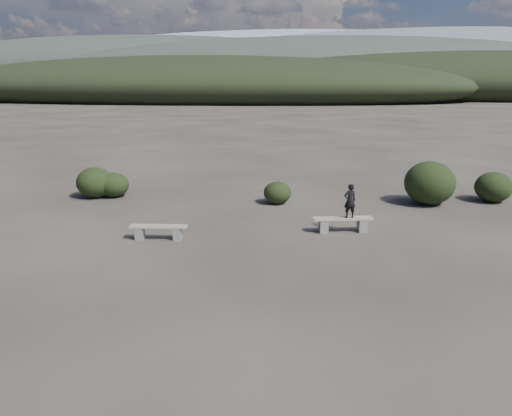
# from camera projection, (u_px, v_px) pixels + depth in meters

# --- Properties ---
(ground) EXTENTS (1200.00, 1200.00, 0.00)m
(ground) POSITION_uv_depth(u_px,v_px,m) (244.00, 306.00, 9.91)
(ground) COLOR #2D2823
(ground) RESTS_ON ground
(bench_left) EXTENTS (1.63, 0.49, 0.40)m
(bench_left) POSITION_uv_depth(u_px,v_px,m) (159.00, 231.00, 13.94)
(bench_left) COLOR slate
(bench_left) RESTS_ON ground
(bench_right) EXTENTS (1.77, 0.71, 0.43)m
(bench_right) POSITION_uv_depth(u_px,v_px,m) (343.00, 223.00, 14.61)
(bench_right) COLOR slate
(bench_right) RESTS_ON ground
(seated_person) EXTENTS (0.43, 0.36, 1.01)m
(seated_person) POSITION_uv_depth(u_px,v_px,m) (350.00, 201.00, 14.45)
(seated_person) COLOR black
(seated_person) RESTS_ON bench_right
(shrub_a) EXTENTS (1.14, 1.14, 0.93)m
(shrub_a) POSITION_uv_depth(u_px,v_px,m) (114.00, 185.00, 18.90)
(shrub_a) COLOR black
(shrub_a) RESTS_ON ground
(shrub_c) EXTENTS (1.00, 1.00, 0.80)m
(shrub_c) POSITION_uv_depth(u_px,v_px,m) (277.00, 193.00, 17.90)
(shrub_c) COLOR black
(shrub_c) RESTS_ON ground
(shrub_d) EXTENTS (1.77, 1.77, 1.55)m
(shrub_d) POSITION_uv_depth(u_px,v_px,m) (430.00, 183.00, 17.71)
(shrub_d) COLOR black
(shrub_d) RESTS_ON ground
(shrub_e) EXTENTS (1.32, 1.32, 1.10)m
(shrub_e) POSITION_uv_depth(u_px,v_px,m) (494.00, 187.00, 18.12)
(shrub_e) COLOR black
(shrub_e) RESTS_ON ground
(shrub_f) EXTENTS (1.36, 1.36, 1.15)m
(shrub_f) POSITION_uv_depth(u_px,v_px,m) (95.00, 182.00, 18.80)
(shrub_f) COLOR black
(shrub_f) RESTS_ON ground
(mountain_ridges) EXTENTS (500.00, 400.00, 56.00)m
(mountain_ridges) POSITION_uv_depth(u_px,v_px,m) (311.00, 68.00, 333.37)
(mountain_ridges) COLOR black
(mountain_ridges) RESTS_ON ground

